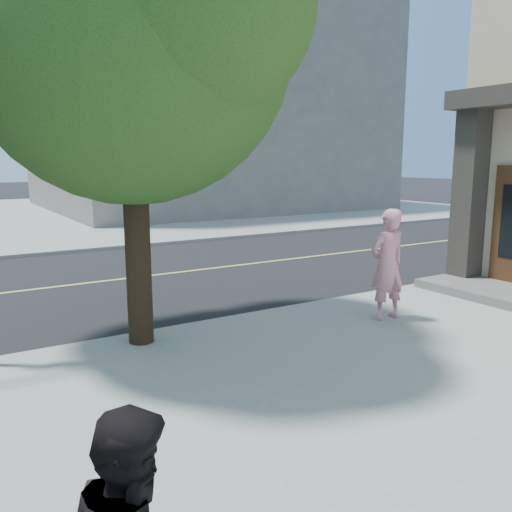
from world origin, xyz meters
TOP-DOWN VIEW (x-y plane):
  - ground at (0.00, 0.00)m, footprint 140.00×140.00m
  - sidewalk_ne at (13.50, 21.50)m, footprint 29.00×25.00m
  - filler_ne at (14.00, 22.00)m, footprint 18.00×16.00m
  - man_on_phone at (6.07, -1.61)m, footprint 0.75×0.52m

SIDE VIEW (x-z plane):
  - ground at x=0.00m, z-range 0.00..0.00m
  - sidewalk_ne at x=13.50m, z-range 0.00..0.12m
  - man_on_phone at x=6.07m, z-range 0.12..2.10m
  - filler_ne at x=14.00m, z-range 0.12..14.12m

